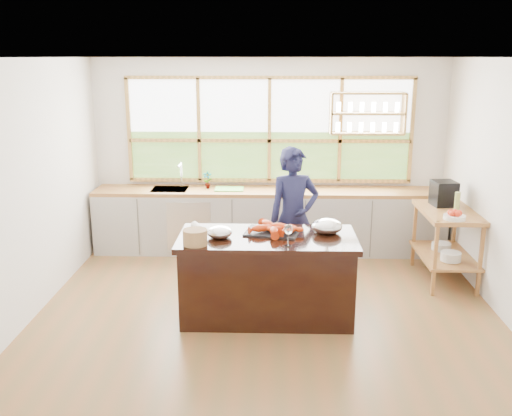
{
  "coord_description": "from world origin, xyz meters",
  "views": [
    {
      "loc": [
        0.05,
        -5.85,
        2.71
      ],
      "look_at": [
        -0.13,
        0.15,
        1.11
      ],
      "focal_mm": 40.0,
      "sensor_mm": 36.0,
      "label": 1
    }
  ],
  "objects_px": {
    "cook": "(294,218)",
    "island": "(267,276)",
    "espresso_machine": "(444,193)",
    "wicker_basket": "(195,237)"
  },
  "relations": [
    {
      "from": "island",
      "to": "espresso_machine",
      "type": "xyz_separation_m",
      "value": [
        2.19,
        1.34,
        0.6
      ]
    },
    {
      "from": "island",
      "to": "cook",
      "type": "xyz_separation_m",
      "value": [
        0.31,
        0.9,
        0.39
      ]
    },
    {
      "from": "cook",
      "to": "wicker_basket",
      "type": "bearing_deg",
      "value": -147.71
    },
    {
      "from": "cook",
      "to": "espresso_machine",
      "type": "height_order",
      "value": "cook"
    },
    {
      "from": "espresso_machine",
      "to": "cook",
      "type": "bearing_deg",
      "value": -173.94
    },
    {
      "from": "espresso_machine",
      "to": "island",
      "type": "bearing_deg",
      "value": -155.55
    },
    {
      "from": "island",
      "to": "wicker_basket",
      "type": "height_order",
      "value": "wicker_basket"
    },
    {
      "from": "espresso_machine",
      "to": "wicker_basket",
      "type": "relative_size",
      "value": 1.27
    },
    {
      "from": "cook",
      "to": "wicker_basket",
      "type": "xyz_separation_m",
      "value": [
        -1.02,
        -1.2,
        0.13
      ]
    },
    {
      "from": "cook",
      "to": "island",
      "type": "bearing_deg",
      "value": -126.01
    }
  ]
}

